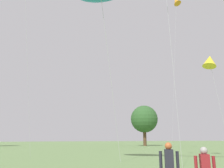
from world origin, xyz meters
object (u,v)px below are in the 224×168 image
tree_broad_distant (144,119)px  small_kite_triangle_green (210,61)px  small_kite_bird_shape (176,2)px  person_navy_jacket (169,166)px

tree_broad_distant → small_kite_triangle_green: bearing=-111.4°
small_kite_triangle_green → small_kite_bird_shape: small_kite_bird_shape is taller
small_kite_bird_shape → tree_broad_distant: small_kite_bird_shape is taller
person_navy_jacket → small_kite_triangle_green: bearing=-18.9°
person_navy_jacket → tree_broad_distant: 51.44m
small_kite_triangle_green → small_kite_bird_shape: 20.75m
person_navy_jacket → small_kite_bird_shape: small_kite_bird_shape is taller
person_navy_jacket → small_kite_bird_shape: bearing=-8.7°
person_navy_jacket → small_kite_bird_shape: size_ratio=0.06×
person_navy_jacket → tree_broad_distant: bearing=2.4°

